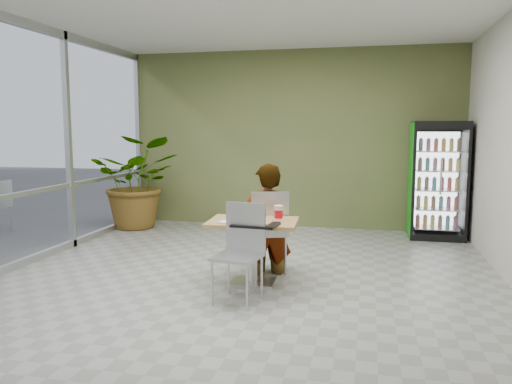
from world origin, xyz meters
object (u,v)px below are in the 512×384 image
(seated_woman, at_px, (267,230))
(beverage_fridge, at_px, (438,180))
(dining_table, at_px, (253,239))
(chair_near, at_px, (242,244))
(chair_far, at_px, (269,225))
(potted_plant, at_px, (138,182))
(cafeteria_tray, at_px, (256,225))
(soda_cup, at_px, (279,213))

(seated_woman, height_order, beverage_fridge, beverage_fridge)
(dining_table, distance_m, chair_near, 0.53)
(chair_near, bearing_deg, dining_table, 100.17)
(chair_far, height_order, beverage_fridge, beverage_fridge)
(chair_near, height_order, potted_plant, potted_plant)
(beverage_fridge, bearing_deg, chair_far, -131.72)
(potted_plant, bearing_deg, dining_table, -45.26)
(dining_table, xyz_separation_m, beverage_fridge, (2.38, 3.09, 0.42))
(dining_table, distance_m, potted_plant, 3.98)
(cafeteria_tray, height_order, potted_plant, potted_plant)
(seated_woman, bearing_deg, chair_near, 68.62)
(seated_woman, xyz_separation_m, soda_cup, (0.23, -0.48, 0.30))
(seated_woman, height_order, potted_plant, potted_plant)
(dining_table, relative_size, potted_plant, 0.63)
(beverage_fridge, bearing_deg, cafeteria_tray, -124.41)
(chair_far, height_order, seated_woman, seated_woman)
(soda_cup, relative_size, beverage_fridge, 0.09)
(soda_cup, bearing_deg, beverage_fridge, 55.59)
(seated_woman, relative_size, potted_plant, 1.00)
(chair_near, distance_m, soda_cup, 0.68)
(chair_far, distance_m, potted_plant, 3.73)
(chair_near, height_order, soda_cup, chair_near)
(chair_near, bearing_deg, cafeteria_tray, 75.31)
(chair_far, height_order, soda_cup, chair_far)
(chair_far, height_order, chair_near, chair_far)
(seated_woman, distance_m, soda_cup, 0.61)
(cafeteria_tray, bearing_deg, beverage_fridge, 56.21)
(chair_near, bearing_deg, beverage_fridge, 66.71)
(chair_near, height_order, cafeteria_tray, chair_near)
(dining_table, relative_size, seated_woman, 0.63)
(seated_woman, distance_m, beverage_fridge, 3.48)
(dining_table, relative_size, beverage_fridge, 0.55)
(chair_far, relative_size, beverage_fridge, 0.54)
(potted_plant, bearing_deg, seated_woman, -38.84)
(cafeteria_tray, xyz_separation_m, beverage_fridge, (2.28, 3.40, 0.19))
(soda_cup, relative_size, potted_plant, 0.11)
(dining_table, distance_m, beverage_fridge, 3.92)
(dining_table, height_order, seated_woman, seated_woman)
(seated_woman, distance_m, cafeteria_tray, 0.87)
(seated_woman, xyz_separation_m, potted_plant, (-2.85, 2.30, 0.30))
(seated_woman, bearing_deg, chair_far, 104.25)
(chair_far, distance_m, cafeteria_tray, 0.80)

